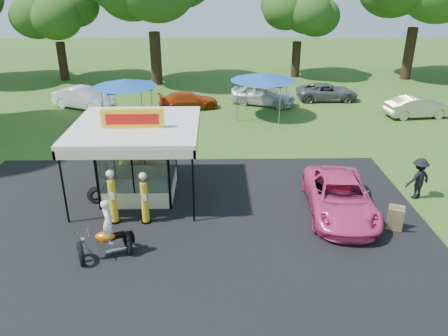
{
  "coord_description": "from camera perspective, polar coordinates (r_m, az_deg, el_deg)",
  "views": [
    {
      "loc": [
        1.48,
        -13.02,
        9.24
      ],
      "look_at": [
        1.8,
        4.0,
        1.71
      ],
      "focal_mm": 35.0,
      "sensor_mm": 36.0,
      "label": 1
    }
  ],
  "objects": [
    {
      "name": "ground",
      "position": [
        16.03,
        -6.3,
        -11.49
      ],
      "size": [
        120.0,
        120.0,
        0.0
      ],
      "primitive_type": "plane",
      "color": "#2E571B",
      "rests_on": "ground"
    },
    {
      "name": "asphalt_apron",
      "position": [
        17.69,
        -5.77,
        -7.69
      ],
      "size": [
        20.0,
        14.0,
        0.04
      ],
      "primitive_type": "cube",
      "color": "black",
      "rests_on": "ground"
    },
    {
      "name": "gas_station_kiosk",
      "position": [
        19.8,
        -11.11,
        1.28
      ],
      "size": [
        5.4,
        5.4,
        4.18
      ],
      "color": "white",
      "rests_on": "ground"
    },
    {
      "name": "gas_pump_left",
      "position": [
        17.93,
        -14.33,
        -3.82
      ],
      "size": [
        0.44,
        0.44,
        2.36
      ],
      "color": "black",
      "rests_on": "ground"
    },
    {
      "name": "gas_pump_right",
      "position": [
        17.69,
        -10.34,
        -4.04
      ],
      "size": [
        0.42,
        0.42,
        2.25
      ],
      "color": "black",
      "rests_on": "ground"
    },
    {
      "name": "motorcycle",
      "position": [
        16.01,
        -14.99,
        -8.4
      ],
      "size": [
        2.06,
        1.55,
        2.34
      ],
      "rotation": [
        0.0,
        0.0,
        0.4
      ],
      "color": "black",
      "rests_on": "ground"
    },
    {
      "name": "spare_tires",
      "position": [
        20.08,
        -16.37,
        -3.44
      ],
      "size": [
        0.9,
        0.63,
        0.73
      ],
      "rotation": [
        0.0,
        0.0,
        0.19
      ],
      "color": "black",
      "rests_on": "ground"
    },
    {
      "name": "a_frame_sign",
      "position": [
        18.36,
        21.46,
        -6.25
      ],
      "size": [
        0.65,
        0.74,
        1.07
      ],
      "rotation": [
        0.0,
        0.0,
        -0.4
      ],
      "color": "#593819",
      "rests_on": "ground"
    },
    {
      "name": "kiosk_car",
      "position": [
        22.31,
        -9.96,
        0.37
      ],
      "size": [
        2.82,
        1.13,
        0.96
      ],
      "primitive_type": "imported",
      "rotation": [
        0.0,
        0.0,
        1.57
      ],
      "color": "yellow",
      "rests_on": "ground"
    },
    {
      "name": "pink_sedan",
      "position": [
        18.87,
        14.88,
        -3.68
      ],
      "size": [
        2.94,
        5.69,
        1.54
      ],
      "primitive_type": "imported",
      "rotation": [
        0.0,
        0.0,
        -0.07
      ],
      "color": "#F14184",
      "rests_on": "ground"
    },
    {
      "name": "spectator_east_a",
      "position": [
        21.28,
        24.05,
        -1.26
      ],
      "size": [
        1.41,
        1.11,
        1.91
      ],
      "primitive_type": "imported",
      "rotation": [
        0.0,
        0.0,
        3.51
      ],
      "color": "black",
      "rests_on": "ground"
    },
    {
      "name": "bg_car_a",
      "position": [
        34.83,
        -17.87,
        8.69
      ],
      "size": [
        5.08,
        3.59,
        1.59
      ],
      "primitive_type": "imported",
      "rotation": [
        0.0,
        0.0,
        1.13
      ],
      "color": "white",
      "rests_on": "ground"
    },
    {
      "name": "bg_car_b",
      "position": [
        33.17,
        -4.66,
        8.77
      ],
      "size": [
        4.79,
        3.03,
        1.29
      ],
      "primitive_type": "imported",
      "rotation": [
        0.0,
        0.0,
        1.87
      ],
      "color": "#B63C0E",
      "rests_on": "ground"
    },
    {
      "name": "bg_car_c",
      "position": [
        34.27,
        5.11,
        9.57
      ],
      "size": [
        5.27,
        3.71,
        1.67
      ],
      "primitive_type": "imported",
      "rotation": [
        0.0,
        0.0,
        1.17
      ],
      "color": "silver",
      "rests_on": "ground"
    },
    {
      "name": "bg_car_d",
      "position": [
        36.46,
        13.32,
        9.64
      ],
      "size": [
        4.84,
        2.27,
        1.34
      ],
      "primitive_type": "imported",
      "rotation": [
        0.0,
        0.0,
        1.58
      ],
      "color": "#565658",
      "rests_on": "ground"
    },
    {
      "name": "bg_car_e",
      "position": [
        33.92,
        23.95,
        7.3
      ],
      "size": [
        4.64,
        2.12,
        1.47
      ],
      "primitive_type": "imported",
      "rotation": [
        0.0,
        0.0,
        1.7
      ],
      "color": "#BDAC90",
      "rests_on": "ground"
    },
    {
      "name": "tent_west",
      "position": [
        30.24,
        -12.83,
        10.76
      ],
      "size": [
        4.24,
        4.24,
        2.96
      ],
      "rotation": [
        0.0,
        0.0,
        0.42
      ],
      "color": "gray",
      "rests_on": "ground"
    },
    {
      "name": "tent_east",
      "position": [
        30.76,
        5.13,
        11.77
      ],
      "size": [
        4.49,
        4.49,
        3.14
      ],
      "rotation": [
        0.0,
        0.0,
        -0.29
      ],
      "color": "gray",
      "rests_on": "ground"
    },
    {
      "name": "oak_far_b",
      "position": [
        44.86,
        -21.17,
        18.53
      ],
      "size": [
        8.18,
        8.18,
        9.76
      ],
      "color": "black",
      "rests_on": "ground"
    },
    {
      "name": "oak_far_d",
      "position": [
        44.1,
        9.77,
        19.32
      ],
      "size": [
        7.9,
        7.9,
        9.4
      ],
      "color": "black",
      "rests_on": "ground"
    }
  ]
}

